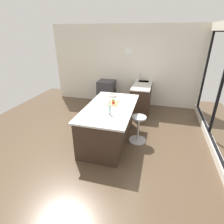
{
  "coord_description": "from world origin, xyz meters",
  "views": [
    {
      "loc": [
        3.58,
        1.29,
        2.56
      ],
      "look_at": [
        -0.16,
        0.28,
        0.79
      ],
      "focal_mm": 28.35,
      "sensor_mm": 36.0,
      "label": 1
    }
  ],
  "objects_px": {
    "water_bottle": "(110,109)",
    "apple_red": "(113,102)",
    "fruit_bowl": "(113,95)",
    "oven_range": "(107,92)",
    "cutting_board": "(113,103)",
    "kitchen_island": "(108,123)",
    "stool_by_window": "(138,130)",
    "apple_green": "(113,100)"
  },
  "relations": [
    {
      "from": "apple_red",
      "to": "water_bottle",
      "type": "bearing_deg",
      "value": 6.83
    },
    {
      "from": "stool_by_window",
      "to": "apple_red",
      "type": "distance_m",
      "value": 0.92
    },
    {
      "from": "kitchen_island",
      "to": "water_bottle",
      "type": "relative_size",
      "value": 6.6
    },
    {
      "from": "oven_range",
      "to": "apple_green",
      "type": "height_order",
      "value": "apple_green"
    },
    {
      "from": "stool_by_window",
      "to": "water_bottle",
      "type": "height_order",
      "value": "water_bottle"
    },
    {
      "from": "kitchen_island",
      "to": "apple_red",
      "type": "relative_size",
      "value": 28.99
    },
    {
      "from": "stool_by_window",
      "to": "apple_green",
      "type": "distance_m",
      "value": 0.96
    },
    {
      "from": "stool_by_window",
      "to": "fruit_bowl",
      "type": "distance_m",
      "value": 1.2
    },
    {
      "from": "cutting_board",
      "to": "apple_red",
      "type": "xyz_separation_m",
      "value": [
        0.07,
        0.02,
        0.05
      ]
    },
    {
      "from": "water_bottle",
      "to": "fruit_bowl",
      "type": "xyz_separation_m",
      "value": [
        -1.14,
        -0.23,
        -0.08
      ]
    },
    {
      "from": "water_bottle",
      "to": "apple_red",
      "type": "bearing_deg",
      "value": -173.17
    },
    {
      "from": "stool_by_window",
      "to": "cutting_board",
      "type": "xyz_separation_m",
      "value": [
        -0.09,
        -0.67,
        0.61
      ]
    },
    {
      "from": "kitchen_island",
      "to": "stool_by_window",
      "type": "height_order",
      "value": "kitchen_island"
    },
    {
      "from": "oven_range",
      "to": "cutting_board",
      "type": "relative_size",
      "value": 2.5
    },
    {
      "from": "kitchen_island",
      "to": "cutting_board",
      "type": "height_order",
      "value": "cutting_board"
    },
    {
      "from": "apple_red",
      "to": "water_bottle",
      "type": "relative_size",
      "value": 0.23
    },
    {
      "from": "oven_range",
      "to": "fruit_bowl",
      "type": "distance_m",
      "value": 1.88
    },
    {
      "from": "kitchen_island",
      "to": "apple_red",
      "type": "xyz_separation_m",
      "value": [
        -0.14,
        0.09,
        0.51
      ]
    },
    {
      "from": "apple_green",
      "to": "fruit_bowl",
      "type": "distance_m",
      "value": 0.48
    },
    {
      "from": "oven_range",
      "to": "apple_green",
      "type": "xyz_separation_m",
      "value": [
        2.13,
        0.82,
        0.54
      ]
    },
    {
      "from": "kitchen_island",
      "to": "oven_range",
      "type": "bearing_deg",
      "value": -162.39
    },
    {
      "from": "cutting_board",
      "to": "water_bottle",
      "type": "xyz_separation_m",
      "value": [
        0.63,
        0.09,
        0.11
      ]
    },
    {
      "from": "kitchen_island",
      "to": "stool_by_window",
      "type": "distance_m",
      "value": 0.76
    },
    {
      "from": "oven_range",
      "to": "stool_by_window",
      "type": "height_order",
      "value": "oven_range"
    },
    {
      "from": "cutting_board",
      "to": "apple_green",
      "type": "height_order",
      "value": "apple_green"
    },
    {
      "from": "cutting_board",
      "to": "fruit_bowl",
      "type": "xyz_separation_m",
      "value": [
        -0.51,
        -0.14,
        0.03
      ]
    },
    {
      "from": "water_bottle",
      "to": "fruit_bowl",
      "type": "bearing_deg",
      "value": -168.35
    },
    {
      "from": "cutting_board",
      "to": "water_bottle",
      "type": "relative_size",
      "value": 1.15
    },
    {
      "from": "kitchen_island",
      "to": "fruit_bowl",
      "type": "distance_m",
      "value": 0.87
    },
    {
      "from": "cutting_board",
      "to": "water_bottle",
      "type": "distance_m",
      "value": 0.65
    },
    {
      "from": "stool_by_window",
      "to": "water_bottle",
      "type": "bearing_deg",
      "value": -47.34
    },
    {
      "from": "apple_red",
      "to": "stool_by_window",
      "type": "bearing_deg",
      "value": 87.9
    },
    {
      "from": "apple_green",
      "to": "kitchen_island",
      "type": "bearing_deg",
      "value": -13.17
    },
    {
      "from": "apple_red",
      "to": "fruit_bowl",
      "type": "distance_m",
      "value": 0.6
    },
    {
      "from": "stool_by_window",
      "to": "water_bottle",
      "type": "relative_size",
      "value": 2.21
    },
    {
      "from": "apple_red",
      "to": "fruit_bowl",
      "type": "relative_size",
      "value": 0.33
    },
    {
      "from": "apple_green",
      "to": "apple_red",
      "type": "relative_size",
      "value": 1.2
    },
    {
      "from": "apple_red",
      "to": "cutting_board",
      "type": "bearing_deg",
      "value": -161.87
    },
    {
      "from": "oven_range",
      "to": "cutting_board",
      "type": "xyz_separation_m",
      "value": [
        2.18,
        0.83,
        0.49
      ]
    },
    {
      "from": "oven_range",
      "to": "cutting_board",
      "type": "bearing_deg",
      "value": 20.8
    },
    {
      "from": "stool_by_window",
      "to": "apple_green",
      "type": "relative_size",
      "value": 8.06
    },
    {
      "from": "oven_range",
      "to": "apple_green",
      "type": "bearing_deg",
      "value": 20.98
    }
  ]
}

